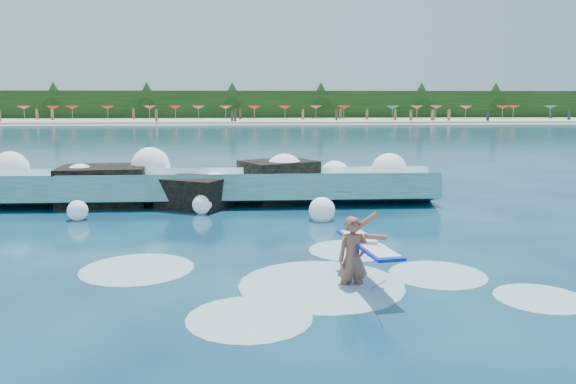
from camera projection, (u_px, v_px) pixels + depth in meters
name	position (u px, v px, depth m)	size (l,w,h in m)	color
ground	(220.00, 267.00, 11.32)	(200.00, 200.00, 0.00)	#07213F
beach	(248.00, 121.00, 88.11)	(140.00, 20.00, 0.40)	tan
wet_band	(247.00, 125.00, 77.30)	(140.00, 5.00, 0.08)	silver
treeline	(248.00, 105.00, 97.59)	(140.00, 4.00, 5.00)	black
breaking_wave	(185.00, 188.00, 18.42)	(16.34, 2.62, 1.41)	teal
rock_cluster	(185.00, 188.00, 18.31)	(8.54, 3.67, 1.57)	black
surfer_with_board	(357.00, 256.00, 10.00)	(1.00, 2.80, 1.57)	#8F5142
wave_spray	(205.00, 175.00, 18.32)	(14.78, 4.47, 1.88)	white
surf_foam	(307.00, 280.00, 10.49)	(9.13, 5.81, 0.15)	silver
beach_umbrellas	(248.00, 107.00, 89.78)	(112.62, 6.49, 0.50)	#137C7C
beachgoers	(210.00, 115.00, 84.87)	(100.89, 12.99, 1.92)	#3F332D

